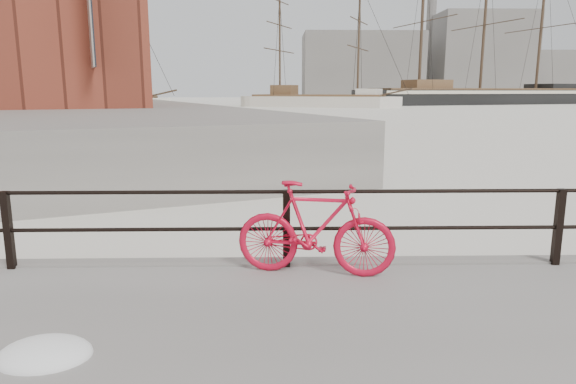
% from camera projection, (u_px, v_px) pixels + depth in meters
% --- Properties ---
extents(ground, '(400.00, 400.00, 0.00)m').
position_uv_depth(ground, '(546.00, 285.00, 6.91)').
color(ground, white).
rests_on(ground, ground).
extents(far_quay, '(78.44, 148.07, 1.80)m').
position_uv_depth(far_quay, '(33.00, 102.00, 76.46)').
color(far_quay, gray).
rests_on(far_quay, ground).
extents(guardrail, '(28.00, 0.10, 1.00)m').
position_uv_depth(guardrail, '(558.00, 227.00, 6.59)').
color(guardrail, black).
rests_on(guardrail, promenade).
extents(bicycle, '(1.94, 0.67, 1.16)m').
position_uv_depth(bicycle, '(315.00, 228.00, 6.22)').
color(bicycle, red).
rests_on(bicycle, promenade).
extents(barque_black, '(63.02, 37.43, 33.90)m').
position_uv_depth(barque_black, '(479.00, 104.00, 98.47)').
color(barque_black, black).
rests_on(barque_black, ground).
extents(schooner_mid, '(31.25, 22.67, 20.71)m').
position_uv_depth(schooner_mid, '(317.00, 107.00, 82.30)').
color(schooner_mid, beige).
rests_on(schooner_mid, ground).
extents(schooner_left, '(26.01, 14.90, 18.63)m').
position_uv_depth(schooner_left, '(92.00, 109.00, 73.30)').
color(schooner_left, beige).
rests_on(schooner_left, ground).
extents(apartment_cream, '(24.16, 21.40, 21.20)m').
position_uv_depth(apartment_cream, '(2.00, 11.00, 64.44)').
color(apartment_cream, beige).
rests_on(apartment_cream, far_quay).
extents(apartment_grey, '(26.02, 22.15, 23.20)m').
position_uv_depth(apartment_grey, '(16.00, 24.00, 84.07)').
color(apartment_grey, gray).
rests_on(apartment_grey, far_quay).
extents(apartment_brick, '(27.87, 22.90, 21.20)m').
position_uv_depth(apartment_brick, '(26.00, 42.00, 104.99)').
color(apartment_brick, brown).
rests_on(apartment_brick, far_quay).
extents(industrial_west, '(32.00, 18.00, 18.00)m').
position_uv_depth(industrial_west, '(361.00, 67.00, 142.91)').
color(industrial_west, gray).
rests_on(industrial_west, ground).
extents(industrial_mid, '(26.00, 20.00, 24.00)m').
position_uv_depth(industrial_mid, '(479.00, 57.00, 148.01)').
color(industrial_mid, gray).
rests_on(industrial_mid, ground).
extents(industrial_east, '(20.00, 16.00, 14.00)m').
position_uv_depth(industrial_east, '(547.00, 76.00, 154.39)').
color(industrial_east, gray).
rests_on(industrial_east, ground).
extents(smokestack, '(2.80, 2.80, 44.00)m').
position_uv_depth(smokestack, '(431.00, 23.00, 150.68)').
color(smokestack, gray).
rests_on(smokestack, ground).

